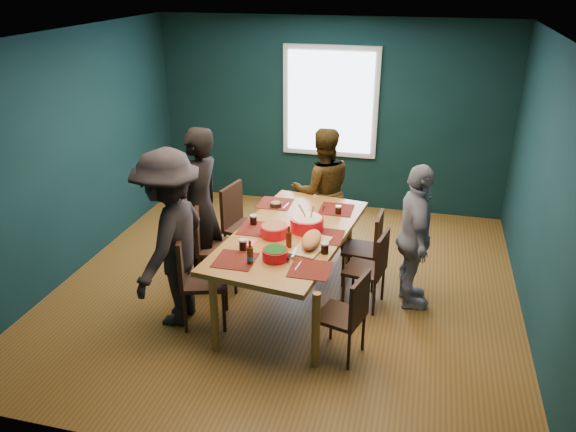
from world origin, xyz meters
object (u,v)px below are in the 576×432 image
chair_left_near (194,273)px  person_back (322,191)px  chair_right_near (349,311)px  cutting_board (311,241)px  chair_left_far (240,219)px  bowl_dumpling (307,223)px  person_right (415,238)px  person_near_left (170,239)px  bowl_herbs (275,254)px  person_far_left (199,208)px  chair_left_mid (209,240)px  bowl_salad (274,230)px  chair_right_far (369,244)px  chair_right_mid (372,264)px  dining_table (291,239)px

chair_left_near → person_back: 2.11m
chair_right_near → cutting_board: cutting_board is taller
chair_left_far → bowl_dumpling: (0.93, -0.59, 0.32)m
person_right → person_near_left: person_near_left is taller
person_right → bowl_herbs: (-1.24, -0.86, 0.10)m
person_far_left → bowl_herbs: size_ratio=7.34×
chair_left_far → chair_left_mid: bearing=-93.5°
chair_left_mid → bowl_salad: chair_left_mid is taller
chair_right_far → chair_left_far: bearing=179.3°
person_right → chair_right_near: bearing=142.5°
chair_left_near → chair_right_mid: 1.81m
chair_left_mid → chair_left_near: size_ratio=1.01×
cutting_board → chair_right_mid: bearing=45.6°
dining_table → person_right: (1.23, 0.27, 0.04)m
chair_right_mid → person_back: 1.44m
chair_right_near → person_right: (0.50, 1.06, 0.28)m
dining_table → chair_right_far: 0.97m
chair_right_near → bowl_dumpling: size_ratio=2.47×
chair_right_mid → bowl_herbs: (-0.84, -0.70, 0.37)m
person_near_left → chair_left_near: bearing=88.9°
chair_right_near → person_right: person_right is taller
person_far_left → chair_left_near: bearing=33.5°
dining_table → chair_left_far: size_ratio=2.30×
person_right → cutting_board: bearing=106.7°
chair_left_near → chair_right_near: 1.56m
chair_left_mid → bowl_herbs: (0.94, -0.69, 0.30)m
cutting_board → chair_right_far: bearing=71.9°
chair_right_near → person_near_left: 1.83m
chair_right_far → chair_right_mid: 0.46m
dining_table → person_near_left: (-1.05, -0.59, 0.16)m
person_right → person_far_left: bearing=79.7°
chair_left_mid → bowl_salad: size_ratio=3.51×
chair_right_near → chair_right_mid: bearing=98.7°
dining_table → bowl_dumpling: 0.24m
chair_right_near → cutting_board: 0.80m
person_near_left → bowl_herbs: bearing=91.6°
chair_left_far → chair_right_far: bearing=7.3°
chair_left_mid → bowl_salad: 0.89m
person_near_left → person_far_left: bearing=-176.3°
chair_left_far → chair_right_mid: bearing=-7.7°
chair_right_mid → chair_right_near: (-0.11, -0.90, -0.00)m
chair_left_near → chair_right_near: (1.55, -0.19, -0.07)m
chair_left_far → chair_left_mid: 0.60m
chair_left_far → cutting_board: (1.05, -0.95, 0.30)m
chair_left_near → person_back: bearing=47.7°
bowl_dumpling → person_far_left: bearing=175.3°
bowl_herbs → bowl_salad: bearing=106.6°
chair_right_far → chair_left_mid: bearing=-161.0°
bowl_dumpling → cutting_board: size_ratio=0.55×
chair_left_near → person_right: (2.05, 0.87, 0.21)m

